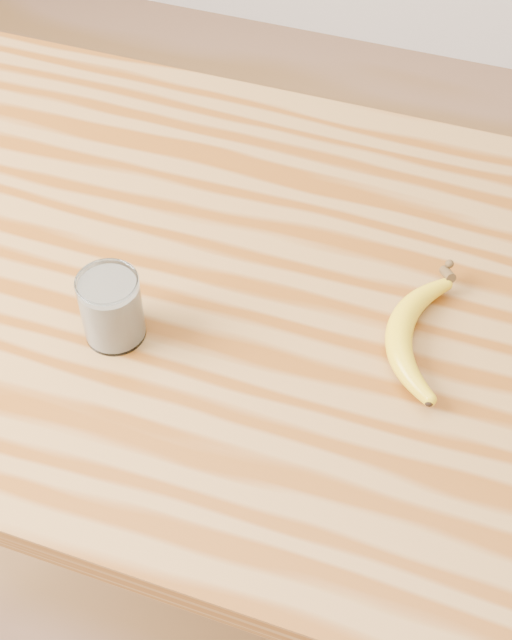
% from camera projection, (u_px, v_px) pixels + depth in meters
% --- Properties ---
extents(table, '(1.20, 0.80, 0.90)m').
position_uv_depth(table, '(225.00, 342.00, 1.21)').
color(table, olive).
rests_on(table, ground).
extents(smoothie_glass, '(0.07, 0.07, 0.09)m').
position_uv_depth(smoothie_glass, '(112.00, 308.00, 1.02)').
color(smoothie_glass, white).
rests_on(smoothie_glass, table).
extents(banana, '(0.12, 0.27, 0.03)m').
position_uv_depth(banana, '(399.00, 332.00, 1.03)').
color(banana, gold).
rests_on(banana, table).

